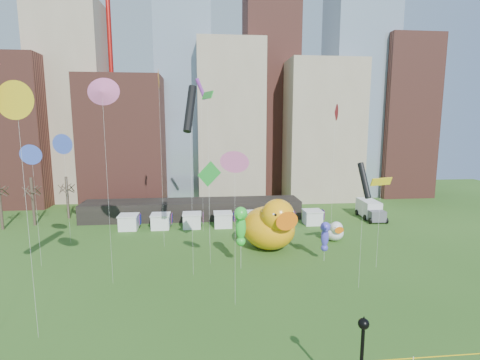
{
  "coord_description": "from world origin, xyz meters",
  "views": [
    {
      "loc": [
        -2.06,
        -21.09,
        16.59
      ],
      "look_at": [
        0.96,
        8.32,
        12.0
      ],
      "focal_mm": 27.0,
      "sensor_mm": 36.0,
      "label": 1
    }
  ],
  "objects": [
    {
      "name": "seahorse_purple",
      "position": [
        12.47,
        19.65,
        3.45
      ],
      "size": [
        1.48,
        1.72,
        4.98
      ],
      "rotation": [
        0.0,
        0.0,
        -0.22
      ],
      "color": "silver",
      "rests_on": "ground"
    },
    {
      "name": "pavilion",
      "position": [
        -4.0,
        42.0,
        1.6
      ],
      "size": [
        38.0,
        6.0,
        3.2
      ],
      "primitive_type": "cube",
      "color": "black",
      "rests_on": "ground"
    },
    {
      "name": "kite_6",
      "position": [
        -7.56,
        27.2,
        21.6
      ],
      "size": [
        0.15,
        2.45,
        23.51
      ],
      "color": "silver",
      "rests_on": "ground"
    },
    {
      "name": "box_truck",
      "position": [
        27.29,
        38.68,
        1.61
      ],
      "size": [
        3.29,
        7.49,
        3.13
      ],
      "rotation": [
        0.0,
        0.0,
        -0.05
      ],
      "color": "silver",
      "rests_on": "ground"
    },
    {
      "name": "skyline",
      "position": [
        2.25,
        61.06,
        21.44
      ],
      "size": [
        101.0,
        23.0,
        68.0
      ],
      "color": "brown",
      "rests_on": "ground"
    },
    {
      "name": "lamppost",
      "position": [
        6.7,
        -3.29,
        3.69
      ],
      "size": [
        0.63,
        0.63,
        6.04
      ],
      "color": "black",
      "rests_on": "footpath"
    },
    {
      "name": "big_duck",
      "position": [
        6.69,
        24.63,
        3.31
      ],
      "size": [
        8.91,
        10.23,
        7.21
      ],
      "rotation": [
        0.0,
        0.0,
        0.3
      ],
      "color": "#FFA40D",
      "rests_on": "ground"
    },
    {
      "name": "small_duck",
      "position": [
        16.45,
        27.24,
        1.39
      ],
      "size": [
        3.04,
        3.99,
        3.02
      ],
      "rotation": [
        0.0,
        0.0,
        0.05
      ],
      "color": "white",
      "rests_on": "ground"
    },
    {
      "name": "kite_11",
      "position": [
        -1.39,
        20.34,
        10.78
      ],
      "size": [
        2.71,
        1.43,
        12.41
      ],
      "color": "silver",
      "rests_on": "ground"
    },
    {
      "name": "kite_10",
      "position": [
        -3.34,
        17.29,
        18.15
      ],
      "size": [
        1.64,
        3.06,
        20.67
      ],
      "color": "silver",
      "rests_on": "ground"
    },
    {
      "name": "kite_2",
      "position": [
        13.59,
        12.29,
        11.13
      ],
      "size": [
        0.98,
        2.13,
        12.89
      ],
      "color": "silver",
      "rests_on": "ground"
    },
    {
      "name": "bare_trees",
      "position": [
        -30.17,
        40.54,
        4.01
      ],
      "size": [
        8.44,
        6.44,
        8.5
      ],
      "color": "#382B21",
      "rests_on": "ground"
    },
    {
      "name": "kite_3",
      "position": [
        -1.34,
        27.81,
        20.23
      ],
      "size": [
        1.57,
        3.18,
        20.86
      ],
      "color": "silver",
      "rests_on": "ground"
    },
    {
      "name": "vendor_tents",
      "position": [
        1.02,
        36.0,
        1.11
      ],
      "size": [
        33.24,
        2.8,
        2.4
      ],
      "color": "white",
      "rests_on": "ground"
    },
    {
      "name": "kite_0",
      "position": [
        16.42,
        28.37,
        18.2
      ],
      "size": [
        0.83,
        2.32,
        19.38
      ],
      "color": "silver",
      "rests_on": "ground"
    },
    {
      "name": "seahorse_green",
      "position": [
        2.11,
        18.5,
        5.43
      ],
      "size": [
        1.8,
        2.12,
        7.34
      ],
      "rotation": [
        0.0,
        0.0,
        -0.2
      ],
      "color": "silver",
      "rests_on": "ground"
    },
    {
      "name": "kite_5",
      "position": [
        -21.28,
        21.62,
        13.19
      ],
      "size": [
        2.17,
        1.2,
        14.33
      ],
      "color": "silver",
      "rests_on": "ground"
    },
    {
      "name": "kite_1",
      "position": [
        -11.73,
        16.0,
        19.7
      ],
      "size": [
        2.5,
        1.44,
        21.03
      ],
      "color": "silver",
      "rests_on": "ground"
    },
    {
      "name": "kite_7",
      "position": [
        -2.21,
        33.88,
        21.64
      ],
      "size": [
        1.89,
        1.33,
        23.28
      ],
      "color": "silver",
      "rests_on": "ground"
    },
    {
      "name": "kite_9",
      "position": [
        0.69,
        10.1,
        13.31
      ],
      "size": [
        1.74,
        1.2,
        14.28
      ],
      "color": "silver",
      "rests_on": "ground"
    },
    {
      "name": "kite_12",
      "position": [
        17.96,
        17.3,
        10.12
      ],
      "size": [
        2.89,
        1.29,
        10.61
      ],
      "color": "silver",
      "rests_on": "ground"
    },
    {
      "name": "kite_13",
      "position": [
        -20.82,
        29.94,
        13.92
      ],
      "size": [
        2.47,
        1.78,
        15.3
      ],
      "color": "silver",
      "rests_on": "ground"
    },
    {
      "name": "kite_4",
      "position": [
        -15.18,
        6.51,
        18.24
      ],
      "size": [
        2.56,
        1.66,
        19.64
      ],
      "color": "silver",
      "rests_on": "ground"
    }
  ]
}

